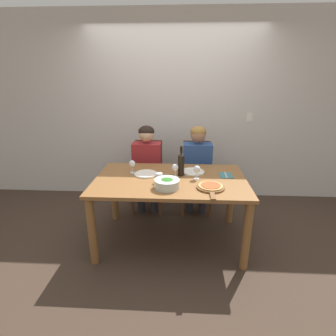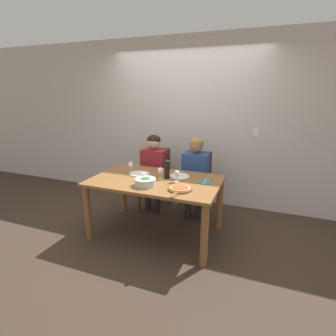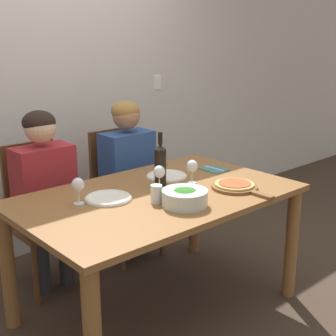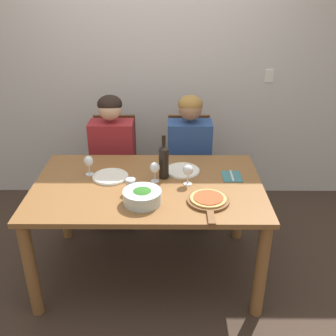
{
  "view_description": "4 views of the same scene",
  "coord_description": "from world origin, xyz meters",
  "px_view_note": "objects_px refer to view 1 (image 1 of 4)",
  "views": [
    {
      "loc": [
        0.12,
        -2.64,
        1.82
      ],
      "look_at": [
        -0.03,
        0.08,
        0.86
      ],
      "focal_mm": 28.0,
      "sensor_mm": 36.0,
      "label": 1
    },
    {
      "loc": [
        1.29,
        -2.9,
        1.85
      ],
      "look_at": [
        0.11,
        0.14,
        0.9
      ],
      "focal_mm": 28.0,
      "sensor_mm": 36.0,
      "label": 2
    },
    {
      "loc": [
        -1.68,
        -1.98,
        1.67
      ],
      "look_at": [
        0.07,
        -0.02,
        0.92
      ],
      "focal_mm": 50.0,
      "sensor_mm": 36.0,
      "label": 3
    },
    {
      "loc": [
        0.16,
        -2.46,
        2.1
      ],
      "look_at": [
        0.14,
        0.0,
        0.9
      ],
      "focal_mm": 42.0,
      "sensor_mm": 36.0,
      "label": 4
    }
  ],
  "objects_px": {
    "pizza_on_board": "(211,187)",
    "dinner_plate_left": "(146,174)",
    "person_woman": "(147,162)",
    "broccoli_bowl": "(167,184)",
    "wine_glass_centre": "(175,168)",
    "person_man": "(197,162)",
    "wine_bottle": "(181,164)",
    "dinner_plate_right": "(193,172)",
    "wine_glass_left": "(132,164)",
    "water_tumbler": "(159,178)",
    "wine_glass_right": "(197,170)",
    "chair_right": "(196,175)",
    "chair_left": "(148,174)",
    "fork_on_napkin": "(226,175)"
  },
  "relations": [
    {
      "from": "pizza_on_board",
      "to": "dinner_plate_left",
      "type": "bearing_deg",
      "value": 153.13
    },
    {
      "from": "chair_right",
      "to": "wine_glass_left",
      "type": "distance_m",
      "value": 1.09
    },
    {
      "from": "pizza_on_board",
      "to": "water_tumbler",
      "type": "xyz_separation_m",
      "value": [
        -0.52,
        0.13,
        0.04
      ]
    },
    {
      "from": "dinner_plate_right",
      "to": "wine_glass_left",
      "type": "xyz_separation_m",
      "value": [
        -0.69,
        -0.05,
        0.1
      ]
    },
    {
      "from": "chair_left",
      "to": "dinner_plate_right",
      "type": "distance_m",
      "value": 0.91
    },
    {
      "from": "person_woman",
      "to": "pizza_on_board",
      "type": "bearing_deg",
      "value": -51.72
    },
    {
      "from": "fork_on_napkin",
      "to": "broccoli_bowl",
      "type": "bearing_deg",
      "value": -149.66
    },
    {
      "from": "person_man",
      "to": "fork_on_napkin",
      "type": "distance_m",
      "value": 0.66
    },
    {
      "from": "dinner_plate_left",
      "to": "dinner_plate_right",
      "type": "height_order",
      "value": "same"
    },
    {
      "from": "dinner_plate_right",
      "to": "chair_right",
      "type": "bearing_deg",
      "value": 83.06
    },
    {
      "from": "chair_right",
      "to": "broccoli_bowl",
      "type": "xyz_separation_m",
      "value": [
        -0.35,
        -1.08,
        0.31
      ]
    },
    {
      "from": "dinner_plate_left",
      "to": "wine_glass_left",
      "type": "xyz_separation_m",
      "value": [
        -0.16,
        0.05,
        0.1
      ]
    },
    {
      "from": "broccoli_bowl",
      "to": "fork_on_napkin",
      "type": "distance_m",
      "value": 0.74
    },
    {
      "from": "person_woman",
      "to": "broccoli_bowl",
      "type": "xyz_separation_m",
      "value": [
        0.33,
        -0.97,
        0.09
      ]
    },
    {
      "from": "dinner_plate_left",
      "to": "wine_glass_centre",
      "type": "xyz_separation_m",
      "value": [
        0.33,
        -0.06,
        0.1
      ]
    },
    {
      "from": "dinner_plate_right",
      "to": "chair_left",
      "type": "bearing_deg",
      "value": 133.79
    },
    {
      "from": "chair_right",
      "to": "water_tumbler",
      "type": "bearing_deg",
      "value": -114.72
    },
    {
      "from": "broccoli_bowl",
      "to": "wine_glass_right",
      "type": "distance_m",
      "value": 0.4
    },
    {
      "from": "chair_left",
      "to": "wine_glass_right",
      "type": "relative_size",
      "value": 6.43
    },
    {
      "from": "dinner_plate_left",
      "to": "pizza_on_board",
      "type": "relative_size",
      "value": 0.63
    },
    {
      "from": "pizza_on_board",
      "to": "wine_glass_centre",
      "type": "height_order",
      "value": "wine_glass_centre"
    },
    {
      "from": "dinner_plate_right",
      "to": "wine_glass_centre",
      "type": "xyz_separation_m",
      "value": [
        -0.2,
        -0.16,
        0.1
      ]
    },
    {
      "from": "person_man",
      "to": "dinner_plate_left",
      "type": "relative_size",
      "value": 4.58
    },
    {
      "from": "wine_glass_left",
      "to": "chair_left",
      "type": "bearing_deg",
      "value": 82.48
    },
    {
      "from": "broccoli_bowl",
      "to": "pizza_on_board",
      "type": "bearing_deg",
      "value": 0.61
    },
    {
      "from": "person_man",
      "to": "chair_left",
      "type": "bearing_deg",
      "value": 170.18
    },
    {
      "from": "chair_right",
      "to": "dinner_plate_right",
      "type": "height_order",
      "value": "chair_right"
    },
    {
      "from": "person_woman",
      "to": "broccoli_bowl",
      "type": "relative_size",
      "value": 4.79
    },
    {
      "from": "water_tumbler",
      "to": "fork_on_napkin",
      "type": "height_order",
      "value": "water_tumbler"
    },
    {
      "from": "wine_glass_centre",
      "to": "water_tumbler",
      "type": "distance_m",
      "value": 0.23
    },
    {
      "from": "chair_right",
      "to": "pizza_on_board",
      "type": "bearing_deg",
      "value": -85.74
    },
    {
      "from": "water_tumbler",
      "to": "broccoli_bowl",
      "type": "bearing_deg",
      "value": -57.72
    },
    {
      "from": "dinner_plate_right",
      "to": "pizza_on_board",
      "type": "bearing_deg",
      "value": -70.82
    },
    {
      "from": "dinner_plate_left",
      "to": "pizza_on_board",
      "type": "distance_m",
      "value": 0.77
    },
    {
      "from": "person_woman",
      "to": "wine_bottle",
      "type": "relative_size",
      "value": 3.63
    },
    {
      "from": "wine_glass_centre",
      "to": "dinner_plate_left",
      "type": "bearing_deg",
      "value": 169.85
    },
    {
      "from": "person_woman",
      "to": "person_man",
      "type": "relative_size",
      "value": 1.0
    },
    {
      "from": "chair_right",
      "to": "chair_left",
      "type": "bearing_deg",
      "value": 180.0
    },
    {
      "from": "chair_left",
      "to": "wine_bottle",
      "type": "distance_m",
      "value": 0.95
    },
    {
      "from": "wine_bottle",
      "to": "wine_glass_right",
      "type": "relative_size",
      "value": 2.21
    },
    {
      "from": "chair_left",
      "to": "chair_right",
      "type": "bearing_deg",
      "value": 0.0
    },
    {
      "from": "person_woman",
      "to": "fork_on_napkin",
      "type": "distance_m",
      "value": 1.13
    },
    {
      "from": "chair_right",
      "to": "pizza_on_board",
      "type": "xyz_separation_m",
      "value": [
        0.08,
        -1.08,
        0.28
      ]
    },
    {
      "from": "person_man",
      "to": "wine_bottle",
      "type": "distance_m",
      "value": 0.67
    },
    {
      "from": "person_man",
      "to": "dinner_plate_right",
      "type": "xyz_separation_m",
      "value": [
        -0.08,
        -0.51,
        0.05
      ]
    },
    {
      "from": "person_woman",
      "to": "dinner_plate_left",
      "type": "relative_size",
      "value": 4.58
    },
    {
      "from": "person_woman",
      "to": "dinner_plate_left",
      "type": "bearing_deg",
      "value": -83.41
    },
    {
      "from": "wine_glass_left",
      "to": "wine_glass_right",
      "type": "height_order",
      "value": "same"
    },
    {
      "from": "broccoli_bowl",
      "to": "wine_glass_centre",
      "type": "bearing_deg",
      "value": 76.22
    },
    {
      "from": "chair_left",
      "to": "person_woman",
      "type": "relative_size",
      "value": 0.8
    }
  ]
}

